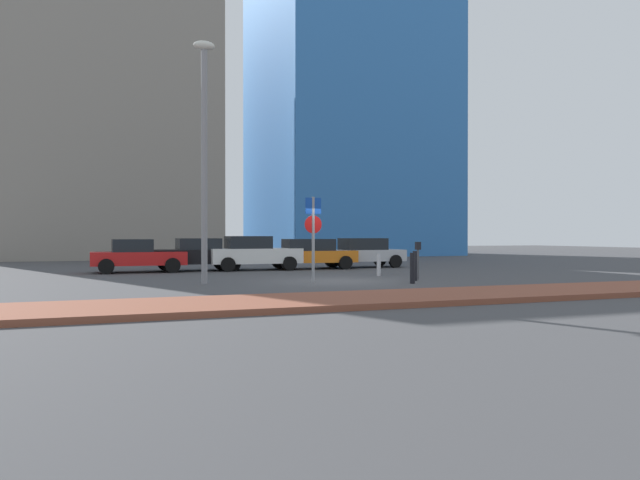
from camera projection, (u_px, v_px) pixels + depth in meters
name	position (u px, v px, depth m)	size (l,w,h in m)	color
ground_plane	(333.00, 281.00, 21.21)	(120.00, 120.00, 0.00)	#424244
sidewalk_brick	(431.00, 297.00, 15.18)	(40.00, 3.00, 0.14)	brown
parked_car_red	(137.00, 255.00, 26.28)	(3.94, 2.07, 1.43)	red
parked_car_black	(199.00, 254.00, 27.54)	(4.14, 1.89, 1.47)	black
parked_car_white	(253.00, 253.00, 27.99)	(4.20, 2.10, 1.56)	white
parked_car_orange	(311.00, 253.00, 28.99)	(4.19, 2.22, 1.43)	orange
parked_car_silver	(363.00, 252.00, 30.43)	(4.05, 2.08, 1.46)	#B7BABF
parking_sign_post	(313.00, 229.00, 20.52)	(0.60, 0.10, 2.89)	gray
parking_meter	(418.00, 255.00, 21.92)	(0.18, 0.14, 1.36)	#4C4C51
street_lamp	(204.00, 143.00, 19.94)	(0.70, 0.36, 7.96)	gray
traffic_bollard_near	(412.00, 268.00, 20.14)	(0.17, 0.17, 1.02)	black
traffic_bollard_mid	(379.00, 265.00, 23.96)	(0.16, 0.16, 0.89)	#B7B7BC
traffic_bollard_far	(415.00, 266.00, 21.33)	(0.16, 0.16, 1.05)	black
building_colorful_midrise	(346.00, 74.00, 52.50)	(14.32, 15.39, 31.11)	#3372BF
building_under_construction	(104.00, 127.00, 44.66)	(15.16, 12.96, 19.10)	gray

